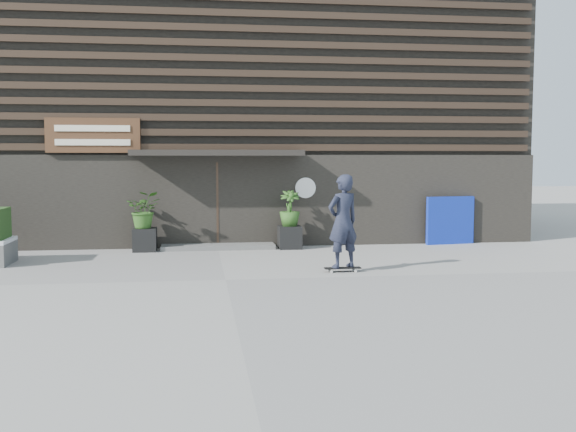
{
  "coord_description": "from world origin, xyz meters",
  "views": [
    {
      "loc": [
        -0.54,
        -13.22,
        2.43
      ],
      "look_at": [
        1.5,
        1.83,
        1.1
      ],
      "focal_mm": 41.84,
      "sensor_mm": 36.0,
      "label": 1
    }
  ],
  "objects": [
    {
      "name": "bamboo_left",
      "position": [
        -1.9,
        4.4,
        1.08
      ],
      "size": [
        0.86,
        0.75,
        0.96
      ],
      "primitive_type": "imported",
      "color": "#2D591E",
      "rests_on": "planter_pot_left"
    },
    {
      "name": "ground",
      "position": [
        0.0,
        0.0,
        0.0
      ],
      "size": [
        80.0,
        80.0,
        0.0
      ],
      "primitive_type": "plane",
      "color": "gray",
      "rests_on": "ground"
    },
    {
      "name": "building",
      "position": [
        -0.0,
        9.96,
        3.99
      ],
      "size": [
        18.0,
        11.0,
        8.0
      ],
      "color": "black",
      "rests_on": "ground"
    },
    {
      "name": "planter_pot_left",
      "position": [
        -1.9,
        4.4,
        0.3
      ],
      "size": [
        0.6,
        0.6,
        0.6
      ],
      "primitive_type": "cube",
      "color": "black",
      "rests_on": "ground"
    },
    {
      "name": "planter_pot_right",
      "position": [
        1.9,
        4.4,
        0.3
      ],
      "size": [
        0.6,
        0.6,
        0.6
      ],
      "primitive_type": "cube",
      "color": "black",
      "rests_on": "ground"
    },
    {
      "name": "skateboarder",
      "position": [
        2.51,
        0.59,
        1.08
      ],
      "size": [
        0.85,
        0.72,
        2.07
      ],
      "color": "black",
      "rests_on": "ground"
    },
    {
      "name": "entrance_step",
      "position": [
        0.0,
        4.6,
        0.06
      ],
      "size": [
        3.0,
        0.8,
        0.12
      ],
      "primitive_type": "cube",
      "color": "#51504E",
      "rests_on": "ground"
    },
    {
      "name": "blue_tarp",
      "position": [
        6.49,
        4.7,
        0.67
      ],
      "size": [
        1.43,
        0.32,
        1.34
      ],
      "primitive_type": "cube",
      "rotation": [
        0.0,
        0.0,
        0.14
      ],
      "color": "#0C219C",
      "rests_on": "ground"
    },
    {
      "name": "bamboo_right",
      "position": [
        1.9,
        4.4,
        1.08
      ],
      "size": [
        0.54,
        0.54,
        0.96
      ],
      "primitive_type": "imported",
      "color": "#2D591E",
      "rests_on": "planter_pot_right"
    }
  ]
}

